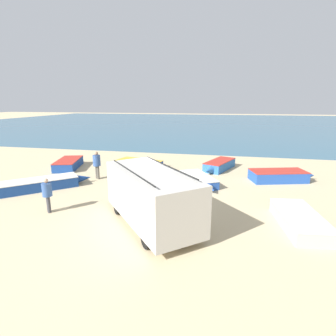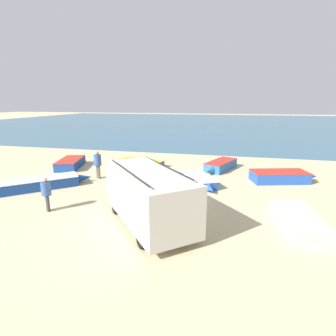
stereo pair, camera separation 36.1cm
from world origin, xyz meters
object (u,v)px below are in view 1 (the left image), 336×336
object	(u,v)px
fisherman_1	(145,171)
fisherman_2	(47,192)
fishing_rowboat_0	(42,184)
fishing_rowboat_3	(199,180)
fishing_rowboat_6	(69,163)
parked_van	(151,195)
fishing_rowboat_4	(298,219)
fishing_rowboat_5	(219,165)
fishing_rowboat_1	(138,164)
fishing_rowboat_2	(280,176)
fisherman_0	(97,163)

from	to	relation	value
fisherman_1	fisherman_2	xyz separation A→B (m)	(-3.32, -4.23, -0.06)
fishing_rowboat_0	fishing_rowboat_3	size ratio (longest dim) A/B	1.19
fishing_rowboat_6	parked_van	bearing A→B (deg)	-148.10
fishing_rowboat_4	fishing_rowboat_5	distance (m)	9.24
fishing_rowboat_0	fishing_rowboat_6	world-z (taller)	fishing_rowboat_6
fishing_rowboat_1	fisherman_2	size ratio (longest dim) A/B	2.68
fisherman_2	fishing_rowboat_2	bearing A→B (deg)	166.73
fishing_rowboat_0	fishing_rowboat_2	distance (m)	14.60
fishing_rowboat_0	fishing_rowboat_4	xyz separation A→B (m)	(13.36, -1.89, -0.01)
fishing_rowboat_0	fishing_rowboat_5	xyz separation A→B (m)	(9.93, 6.69, 0.02)
fishing_rowboat_6	fishing_rowboat_3	bearing A→B (deg)	-117.68
fishing_rowboat_1	fisherman_0	world-z (taller)	fisherman_0
fishing_rowboat_1	fishing_rowboat_6	xyz separation A→B (m)	(-5.08, -1.35, 0.07)
parked_van	fisherman_0	distance (m)	7.61
fishing_rowboat_2	fishing_rowboat_5	bearing A→B (deg)	136.22
fishing_rowboat_5	fisherman_2	distance (m)	12.09
fishing_rowboat_1	fisherman_0	xyz separation A→B (m)	(-1.53, -3.67, 0.83)
fishing_rowboat_1	fishing_rowboat_4	distance (m)	12.62
fishing_rowboat_2	fishing_rowboat_5	xyz separation A→B (m)	(-3.93, 2.08, -0.01)
fishing_rowboat_4	fisherman_1	bearing A→B (deg)	59.70
parked_van	fishing_rowboat_4	world-z (taller)	parked_van
fishing_rowboat_3	fisherman_2	world-z (taller)	fisherman_2
fishing_rowboat_0	fishing_rowboat_3	distance (m)	9.26
fishing_rowboat_3	fishing_rowboat_4	world-z (taller)	fishing_rowboat_4
parked_van	fishing_rowboat_2	bearing A→B (deg)	-80.78
fishing_rowboat_6	fisherman_1	size ratio (longest dim) A/B	2.34
fishing_rowboat_6	fishing_rowboat_2	bearing A→B (deg)	-107.33
fishing_rowboat_4	parked_van	bearing A→B (deg)	93.40
parked_van	fishing_rowboat_4	xyz separation A→B (m)	(5.95, 1.06, -0.95)
fishing_rowboat_6	fishing_rowboat_1	bearing A→B (deg)	-91.31
fishing_rowboat_1	fisherman_2	xyz separation A→B (m)	(-1.22, -9.10, 0.71)
fishing_rowboat_3	fishing_rowboat_5	bearing A→B (deg)	134.74
fishing_rowboat_1	fisherman_1	bearing A→B (deg)	128.47
fishing_rowboat_5	fisherman_0	distance (m)	8.78
fishing_rowboat_2	fisherman_2	distance (m)	13.58
fishing_rowboat_0	fisherman_2	distance (m)	3.84
fishing_rowboat_0	fisherman_0	distance (m)	3.49
fishing_rowboat_3	fisherman_1	size ratio (longest dim) A/B	2.18
parked_van	fisherman_2	xyz separation A→B (m)	(-4.90, 0.12, -0.28)
fishing_rowboat_3	parked_van	bearing A→B (deg)	-42.75
fishing_rowboat_1	fishing_rowboat_6	world-z (taller)	fishing_rowboat_6
fishing_rowboat_0	fishing_rowboat_2	bearing A→B (deg)	-24.46
fisherman_0	fisherman_2	size ratio (longest dim) A/B	1.13
parked_van	fishing_rowboat_2	size ratio (longest dim) A/B	1.26
fishing_rowboat_2	fishing_rowboat_5	world-z (taller)	fishing_rowboat_2
parked_van	fishing_rowboat_2	world-z (taller)	parked_van
fishing_rowboat_1	fishing_rowboat_4	world-z (taller)	fishing_rowboat_4
fishing_rowboat_3	fisherman_0	bearing A→B (deg)	-116.92
parked_van	fishing_rowboat_0	distance (m)	8.03
fishing_rowboat_1	fishing_rowboat_5	size ratio (longest dim) A/B	1.10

